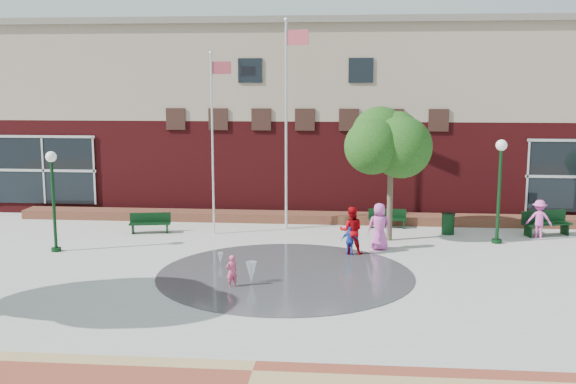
# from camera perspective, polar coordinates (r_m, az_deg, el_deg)

# --- Properties ---
(ground) EXTENTS (120.00, 120.00, 0.00)m
(ground) POSITION_cam_1_polar(r_m,az_deg,el_deg) (19.37, -1.09, -9.50)
(ground) COLOR #666056
(ground) RESTS_ON ground
(plaza_concrete) EXTENTS (46.00, 18.00, 0.01)m
(plaza_concrete) POSITION_cam_1_polar(r_m,az_deg,el_deg) (23.17, -0.00, -6.35)
(plaza_concrete) COLOR #A8A8A0
(plaza_concrete) RESTS_ON ground
(splash_pad) EXTENTS (8.40, 8.40, 0.01)m
(splash_pad) POSITION_cam_1_polar(r_m,az_deg,el_deg) (22.22, -0.24, -7.04)
(splash_pad) COLOR #383A3D
(splash_pad) RESTS_ON ground
(library_building) EXTENTS (44.40, 10.40, 9.20)m
(library_building) POSITION_cam_1_polar(r_m,az_deg,el_deg) (35.81, 1.97, 6.65)
(library_building) COLOR #4D0D10
(library_building) RESTS_ON ground
(flower_bed) EXTENTS (26.00, 1.20, 0.40)m
(flower_bed) POSITION_cam_1_polar(r_m,az_deg,el_deg) (30.54, 1.30, -2.57)
(flower_bed) COLOR maroon
(flower_bed) RESTS_ON ground
(flagpole_left) EXTENTS (0.88, 0.14, 7.49)m
(flagpole_left) POSITION_cam_1_polar(r_m,az_deg,el_deg) (27.67, -6.34, 4.89)
(flagpole_left) COLOR silver
(flagpole_left) RESTS_ON ground
(flagpole_right) EXTENTS (1.05, 0.43, 8.91)m
(flagpole_right) POSITION_cam_1_polar(r_m,az_deg,el_deg) (28.55, -0.06, 6.69)
(flagpole_right) COLOR silver
(flagpole_right) RESTS_ON ground
(lamp_left) EXTENTS (0.40, 0.40, 3.77)m
(lamp_left) POSITION_cam_1_polar(r_m,az_deg,el_deg) (26.22, -19.28, 0.17)
(lamp_left) COLOR black
(lamp_left) RESTS_ON ground
(lamp_right) EXTENTS (0.43, 0.43, 4.09)m
(lamp_right) POSITION_cam_1_polar(r_m,az_deg,el_deg) (27.29, 17.49, 1.02)
(lamp_right) COLOR black
(lamp_right) RESTS_ON ground
(bench_left) EXTENTS (1.75, 0.77, 0.85)m
(bench_left) POSITION_cam_1_polar(r_m,az_deg,el_deg) (28.78, -11.59, -2.92)
(bench_left) COLOR black
(bench_left) RESTS_ON ground
(bench_mid) EXTENTS (1.64, 0.48, 0.82)m
(bench_mid) POSITION_cam_1_polar(r_m,az_deg,el_deg) (29.54, 8.40, -2.54)
(bench_mid) COLOR black
(bench_mid) RESTS_ON ground
(bench_right) EXTENTS (2.11, 1.18, 1.02)m
(bench_right) POSITION_cam_1_polar(r_m,az_deg,el_deg) (29.72, 21.02, -2.86)
(bench_right) COLOR black
(bench_right) RESTS_ON ground
(trash_can) EXTENTS (0.55, 0.55, 0.91)m
(trash_can) POSITION_cam_1_polar(r_m,az_deg,el_deg) (28.72, 13.40, -2.63)
(trash_can) COLOR black
(trash_can) RESTS_ON ground
(tree_mid) EXTENTS (3.26, 3.26, 5.49)m
(tree_mid) POSITION_cam_1_polar(r_m,az_deg,el_deg) (26.66, 8.74, 4.31)
(tree_mid) COLOR #45392A
(tree_mid) RESTS_ON ground
(water_jet_a) EXTENTS (0.35, 0.35, 0.67)m
(water_jet_a) POSITION_cam_1_polar(r_m,az_deg,el_deg) (21.29, -3.12, -7.78)
(water_jet_a) COLOR white
(water_jet_a) RESTS_ON ground
(water_jet_b) EXTENTS (0.18, 0.18, 0.41)m
(water_jet_b) POSITION_cam_1_polar(r_m,az_deg,el_deg) (23.51, -5.74, -6.18)
(water_jet_b) COLOR white
(water_jet_b) RESTS_ON ground
(child_splash) EXTENTS (0.45, 0.42, 1.03)m
(child_splash) POSITION_cam_1_polar(r_m,az_deg,el_deg) (20.82, -4.78, -6.72)
(child_splash) COLOR #ED4C72
(child_splash) RESTS_ON ground
(adult_red) EXTENTS (0.87, 0.68, 1.79)m
(adult_red) POSITION_cam_1_polar(r_m,az_deg,el_deg) (24.73, 5.38, -3.28)
(adult_red) COLOR #A9050C
(adult_red) RESTS_ON ground
(adult_pink) EXTENTS (0.96, 0.71, 1.80)m
(adult_pink) POSITION_cam_1_polar(r_m,az_deg,el_deg) (25.48, 7.73, -2.93)
(adult_pink) COLOR #CF50AE
(adult_pink) RESTS_ON ground
(child_blue) EXTENTS (0.70, 0.40, 1.12)m
(child_blue) POSITION_cam_1_polar(r_m,az_deg,el_deg) (24.60, 5.28, -4.14)
(child_blue) COLOR blue
(child_blue) RESTS_ON ground
(person_bench) EXTENTS (1.07, 0.70, 1.57)m
(person_bench) POSITION_cam_1_polar(r_m,az_deg,el_deg) (29.11, 20.48, -2.16)
(person_bench) COLOR #EA50B9
(person_bench) RESTS_ON ground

